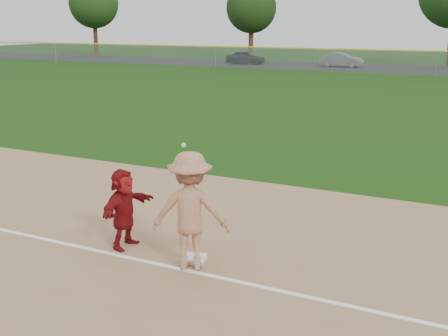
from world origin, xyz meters
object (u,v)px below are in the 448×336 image
at_px(car_left, 246,57).
at_px(car_mid, 341,60).
at_px(base_runner, 124,208).
at_px(first_base, 195,259).

distance_m(car_left, car_mid, 9.91).
relative_size(base_runner, car_mid, 0.38).
bearing_deg(base_runner, car_mid, 11.78).
distance_m(base_runner, car_left, 49.06).
height_order(first_base, car_mid, car_mid).
xyz_separation_m(base_runner, car_mid, (-8.07, 46.27, -0.11)).
bearing_deg(car_left, car_mid, -96.85).
bearing_deg(first_base, car_mid, 101.74).
distance_m(first_base, base_runner, 1.71).
bearing_deg(car_mid, first_base, -170.36).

